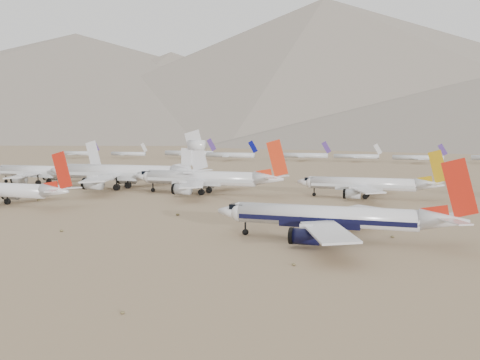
{
  "coord_description": "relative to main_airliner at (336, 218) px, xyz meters",
  "views": [
    {
      "loc": [
        30.37,
        -110.53,
        21.22
      ],
      "look_at": [
        -23.77,
        44.91,
        7.0
      ],
      "focal_mm": 40.0,
      "sensor_mm": 36.0,
      "label": 1
    }
  ],
  "objects": [
    {
      "name": "ground",
      "position": [
        -13.95,
        5.39,
        -4.66
      ],
      "size": [
        7000.0,
        7000.0,
        0.0
      ],
      "primitive_type": "plane",
      "color": "#876F4F",
      "rests_on": "ground"
    },
    {
      "name": "desert_scrub",
      "position": [
        -17.41,
        -26.65,
        -4.37
      ],
      "size": [
        261.14,
        121.67,
        0.63
      ],
      "color": "brown",
      "rests_on": "ground"
    },
    {
      "name": "row2_white_twin",
      "position": [
        -135.16,
        79.58,
        0.59
      ],
      "size": [
        52.17,
        51.04,
        18.64
      ],
      "color": "silver",
      "rests_on": "ground"
    },
    {
      "name": "mountain_range",
      "position": [
        56.23,
        1653.4,
        185.66
      ],
      "size": [
        7354.0,
        3024.0,
        470.0
      ],
      "color": "slate",
      "rests_on": "ground"
    },
    {
      "name": "main_airliner",
      "position": [
        0.0,
        0.0,
        0.0
      ],
      "size": [
        48.02,
        46.9,
        16.94
      ],
      "color": "silver",
      "rests_on": "ground"
    },
    {
      "name": "row2_gold_tail",
      "position": [
        -1.25,
        74.5,
        -0.1
      ],
      "size": [
        45.81,
        44.8,
        16.31
      ],
      "color": "silver",
      "rests_on": "ground"
    },
    {
      "name": "second_airliner",
      "position": [
        -101.59,
        19.84,
        -0.06
      ],
      "size": [
        46.39,
        45.34,
        16.45
      ],
      "color": "silver",
      "rests_on": "ground"
    },
    {
      "name": "row2_orange_tail",
      "position": [
        -56.18,
        67.94,
        0.8
      ],
      "size": [
        54.55,
        53.37,
        19.46
      ],
      "color": "silver",
      "rests_on": "ground"
    },
    {
      "name": "distant_storage_row",
      "position": [
        -11.95,
        304.2,
        -0.27
      ],
      "size": [
        561.73,
        63.52,
        15.24
      ],
      "color": "silver",
      "rests_on": "ground"
    },
    {
      "name": "row2_white_trijet",
      "position": [
        -91.52,
        72.38,
        1.94
      ],
      "size": [
        64.35,
        62.89,
        22.8
      ],
      "color": "silver",
      "rests_on": "ground"
    }
  ]
}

